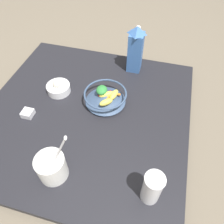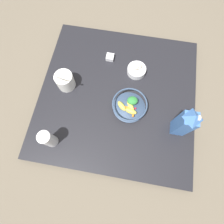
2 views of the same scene
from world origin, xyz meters
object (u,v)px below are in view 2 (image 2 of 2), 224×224
at_px(yogurt_tub, 65,80).
at_px(fruit_bowl, 129,105).
at_px(garlic_bowl, 137,70).
at_px(drinking_cup, 48,139).
at_px(spice_jar, 110,57).
at_px(milk_carton, 185,123).

bearing_deg(yogurt_tub, fruit_bowl, -101.63).
xyz_separation_m(fruit_bowl, garlic_bowl, (0.27, -0.01, -0.01)).
xyz_separation_m(yogurt_tub, drinking_cup, (-0.39, -0.01, 0.02)).
height_order(fruit_bowl, yogurt_tub, yogurt_tub).
bearing_deg(drinking_cup, spice_jar, -20.26).
relative_size(yogurt_tub, garlic_bowl, 2.07).
height_order(fruit_bowl, drinking_cup, drinking_cup).
xyz_separation_m(yogurt_tub, spice_jar, (0.26, -0.25, -0.05)).
relative_size(drinking_cup, garlic_bowl, 1.27).
bearing_deg(spice_jar, drinking_cup, 159.74).
relative_size(fruit_bowl, garlic_bowl, 1.75).
xyz_separation_m(spice_jar, garlic_bowl, (-0.08, -0.20, 0.01)).
relative_size(spice_jar, garlic_bowl, 0.42).
bearing_deg(milk_carton, yogurt_tub, 76.72).
bearing_deg(fruit_bowl, yogurt_tub, 78.37).
height_order(yogurt_tub, drinking_cup, yogurt_tub).
distance_m(fruit_bowl, drinking_cup, 0.52).
xyz_separation_m(drinking_cup, garlic_bowl, (0.57, -0.43, -0.05)).
distance_m(yogurt_tub, garlic_bowl, 0.48).
relative_size(drinking_cup, spice_jar, 3.01).
relative_size(milk_carton, yogurt_tub, 1.05).
distance_m(fruit_bowl, yogurt_tub, 0.44).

